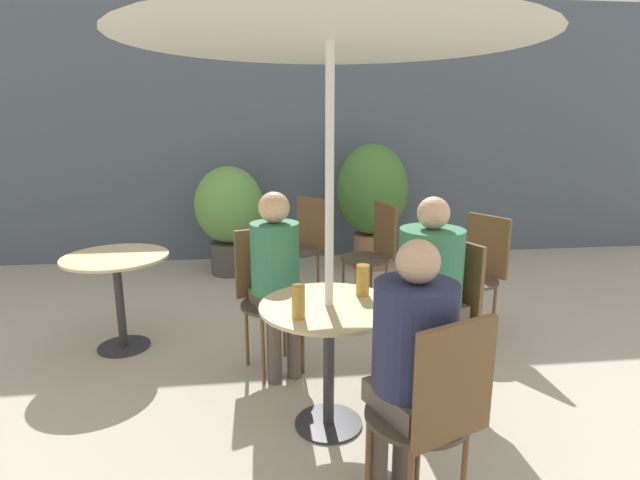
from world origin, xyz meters
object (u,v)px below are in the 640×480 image
bistro_chair_5 (304,239)px  potted_plant_1 (372,195)px  seated_person_2 (276,267)px  potted_plant_0 (229,212)px  seated_person_1 (428,282)px  bistro_chair_3 (478,265)px  umbrella (330,9)px  bistro_chair_1 (446,303)px  seated_person_0 (411,353)px  bistro_chair_0 (435,405)px  beer_glass_0 (363,280)px  cafe_table_far (117,277)px  bistro_chair_4 (375,246)px  cafe_table_near (329,333)px  beer_glass_1 (298,302)px  bistro_chair_2 (267,286)px

bistro_chair_5 → potted_plant_1: 1.23m
seated_person_2 → potted_plant_0: seated_person_2 is taller
bistro_chair_5 → seated_person_1: 1.92m
bistro_chair_3 → umbrella: (-1.29, -1.05, 1.56)m
bistro_chair_1 → seated_person_0: 1.07m
bistro_chair_0 → umbrella: size_ratio=0.41×
bistro_chair_3 → bistro_chair_1: bearing=-65.1°
beer_glass_0 → seated_person_1: bearing=17.9°
bistro_chair_5 → seated_person_2: seated_person_2 is taller
bistro_chair_0 → bistro_chair_3: same height
cafe_table_far → seated_person_0: seated_person_0 is taller
bistro_chair_3 → potted_plant_0: (-1.97, 1.86, 0.12)m
bistro_chair_1 → potted_plant_0: (-1.44, 2.60, 0.12)m
bistro_chair_1 → seated_person_2: 1.07m
seated_person_0 → seated_person_1: (0.36, 0.87, 0.01)m
bistro_chair_5 → beer_glass_0: bearing=-34.5°
bistro_chair_1 → beer_glass_0: (-0.56, -0.19, 0.23)m
seated_person_0 → umbrella: bearing=-90.0°
bistro_chair_4 → beer_glass_0: (-0.44, -1.60, 0.23)m
bistro_chair_4 → bistro_chair_3: bearing=29.3°
cafe_table_near → seated_person_1: seated_person_1 is taller
bistro_chair_1 → seated_person_1: bearing=-90.0°
bistro_chair_3 → seated_person_2: (-1.54, -0.43, 0.17)m
bistro_chair_3 → cafe_table_near: bearing=-80.3°
bistro_chair_0 → beer_glass_1: size_ratio=5.65×
bistro_chair_1 → bistro_chair_5: same height
bistro_chair_1 → bistro_chair_5: bearing=179.4°
bistro_chair_0 → bistro_chair_2: same height
cafe_table_far → bistro_chair_4: bistro_chair_4 is taller
bistro_chair_4 → seated_person_1: size_ratio=0.77×
beer_glass_0 → umbrella: size_ratio=0.08×
bistro_chair_1 → beer_glass_1: bearing=-85.4°
bistro_chair_0 → bistro_chair_1: size_ratio=1.00×
seated_person_0 → bistro_chair_2: bearing=-90.0°
bistro_chair_3 → seated_person_2: bearing=-103.7°
bistro_chair_4 → seated_person_0: bearing=-24.2°
bistro_chair_4 → bistro_chair_5: size_ratio=1.00×
beer_glass_1 → potted_plant_0: size_ratio=0.14×
beer_glass_1 → bistro_chair_5: bearing=84.4°
beer_glass_0 → beer_glass_1: beer_glass_0 is taller
seated_person_2 → beer_glass_1: size_ratio=7.30×
bistro_chair_0 → bistro_chair_2: (-0.63, 1.52, 0.00)m
potted_plant_0 → cafe_table_far: bearing=-111.2°
umbrella → seated_person_1: bearing=22.4°
potted_plant_0 → seated_person_1: bearing=-64.1°
cafe_table_near → seated_person_0: bearing=-67.6°
bistro_chair_3 → bistro_chair_4: 0.93m
bistro_chair_4 → umbrella: size_ratio=0.41×
potted_plant_1 → umbrella: 3.35m
bistro_chair_0 → bistro_chair_3: size_ratio=1.00×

